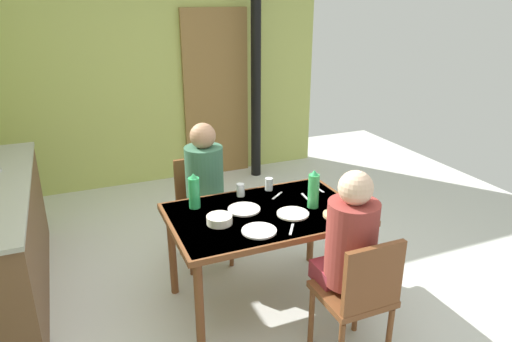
# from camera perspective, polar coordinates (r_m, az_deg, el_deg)

# --- Properties ---
(ground_plane) EXTENTS (7.19, 7.19, 0.00)m
(ground_plane) POSITION_cam_1_polar(r_m,az_deg,el_deg) (3.51, -1.65, -16.36)
(ground_plane) COLOR silver
(wall_back) EXTENTS (4.06, 0.10, 2.56)m
(wall_back) POSITION_cam_1_polar(r_m,az_deg,el_deg) (5.53, -12.48, 11.64)
(wall_back) COLOR #B2BD5F
(wall_back) RESTS_ON ground_plane
(door_wooden) EXTENTS (0.80, 0.05, 2.00)m
(door_wooden) POSITION_cam_1_polar(r_m,az_deg,el_deg) (5.68, -4.94, 9.39)
(door_wooden) COLOR olive
(door_wooden) RESTS_ON ground_plane
(stove_pipe_column) EXTENTS (0.12, 0.12, 2.56)m
(stove_pipe_column) POSITION_cam_1_polar(r_m,az_deg,el_deg) (5.52, -0.01, 12.10)
(stove_pipe_column) COLOR black
(stove_pipe_column) RESTS_ON ground_plane
(dining_table) EXTENTS (1.31, 0.85, 0.73)m
(dining_table) POSITION_cam_1_polar(r_m,az_deg,el_deg) (3.22, 1.04, -6.30)
(dining_table) COLOR brown
(dining_table) RESTS_ON ground_plane
(chair_near_diner) EXTENTS (0.40, 0.40, 0.87)m
(chair_near_diner) POSITION_cam_1_polar(r_m,az_deg,el_deg) (2.84, 12.68, -14.58)
(chair_near_diner) COLOR brown
(chair_near_diner) RESTS_ON ground_plane
(chair_far_diner) EXTENTS (0.40, 0.40, 0.87)m
(chair_far_diner) POSITION_cam_1_polar(r_m,az_deg,el_deg) (3.88, -6.74, -4.02)
(chair_far_diner) COLOR brown
(chair_far_diner) RESTS_ON ground_plane
(person_near_diner) EXTENTS (0.30, 0.37, 0.77)m
(person_near_diner) POSITION_cam_1_polar(r_m,az_deg,el_deg) (2.78, 11.53, -8.37)
(person_near_diner) COLOR maroon
(person_near_diner) RESTS_ON ground_plane
(person_far_diner) EXTENTS (0.30, 0.37, 0.77)m
(person_far_diner) POSITION_cam_1_polar(r_m,az_deg,el_deg) (3.65, -6.32, -0.82)
(person_far_diner) COLOR #2F5B49
(person_far_diner) RESTS_ON ground_plane
(water_bottle_green_near) EXTENTS (0.08, 0.08, 0.28)m
(water_bottle_green_near) POSITION_cam_1_polar(r_m,az_deg,el_deg) (3.23, 7.12, -2.33)
(water_bottle_green_near) COLOR green
(water_bottle_green_near) RESTS_ON dining_table
(water_bottle_green_far) EXTENTS (0.08, 0.08, 0.26)m
(water_bottle_green_far) POSITION_cam_1_polar(r_m,az_deg,el_deg) (3.24, -7.65, -2.55)
(water_bottle_green_far) COLOR green
(water_bottle_green_far) RESTS_ON dining_table
(serving_bowl_center) EXTENTS (0.17, 0.17, 0.05)m
(serving_bowl_center) POSITION_cam_1_polar(r_m,az_deg,el_deg) (3.03, -4.54, -6.00)
(serving_bowl_center) COLOR white
(serving_bowl_center) RESTS_ON dining_table
(dinner_plate_near_left) EXTENTS (0.23, 0.23, 0.01)m
(dinner_plate_near_left) POSITION_cam_1_polar(r_m,az_deg,el_deg) (3.22, -1.49, -4.74)
(dinner_plate_near_left) COLOR white
(dinner_plate_near_left) RESTS_ON dining_table
(dinner_plate_near_right) EXTENTS (0.22, 0.22, 0.01)m
(dinner_plate_near_right) POSITION_cam_1_polar(r_m,az_deg,el_deg) (2.94, 0.39, -7.39)
(dinner_plate_near_right) COLOR white
(dinner_plate_near_right) RESTS_ON dining_table
(dinner_plate_far_center) EXTENTS (0.22, 0.22, 0.01)m
(dinner_plate_far_center) POSITION_cam_1_polar(r_m,az_deg,el_deg) (3.16, 4.58, -5.28)
(dinner_plate_far_center) COLOR white
(dinner_plate_far_center) RESTS_ON dining_table
(drinking_glass_by_near_diner) EXTENTS (0.06, 0.06, 0.10)m
(drinking_glass_by_near_diner) POSITION_cam_1_polar(r_m,az_deg,el_deg) (3.42, -1.92, -2.35)
(drinking_glass_by_near_diner) COLOR silver
(drinking_glass_by_near_diner) RESTS_ON dining_table
(drinking_glass_by_far_diner) EXTENTS (0.06, 0.06, 0.10)m
(drinking_glass_by_far_diner) POSITION_cam_1_polar(r_m,az_deg,el_deg) (3.52, 1.61, -1.63)
(drinking_glass_by_far_diner) COLOR silver
(drinking_glass_by_far_diner) RESTS_ON dining_table
(bread_plate_sliced) EXTENTS (0.19, 0.19, 0.02)m
(bread_plate_sliced) POSITION_cam_1_polar(r_m,az_deg,el_deg) (3.17, 9.99, -5.37)
(bread_plate_sliced) COLOR #DBB77A
(bread_plate_sliced) RESTS_ON dining_table
(cutlery_knife_near) EXTENTS (0.03, 0.15, 0.00)m
(cutlery_knife_near) POSITION_cam_1_polar(r_m,az_deg,el_deg) (3.43, 6.18, -3.26)
(cutlery_knife_near) COLOR silver
(cutlery_knife_near) RESTS_ON dining_table
(cutlery_fork_near) EXTENTS (0.10, 0.13, 0.00)m
(cutlery_fork_near) POSITION_cam_1_polar(r_m,az_deg,el_deg) (2.97, 4.41, -7.19)
(cutlery_fork_near) COLOR silver
(cutlery_fork_near) RESTS_ON dining_table
(cutlery_knife_far) EXTENTS (0.13, 0.11, 0.00)m
(cutlery_knife_far) POSITION_cam_1_polar(r_m,az_deg,el_deg) (3.44, 2.63, -3.06)
(cutlery_knife_far) COLOR silver
(cutlery_knife_far) RESTS_ON dining_table
(cutlery_fork_far) EXTENTS (0.02, 0.15, 0.00)m
(cutlery_fork_far) POSITION_cam_1_polar(r_m,az_deg,el_deg) (3.59, 7.70, -2.20)
(cutlery_fork_far) COLOR silver
(cutlery_fork_far) RESTS_ON dining_table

